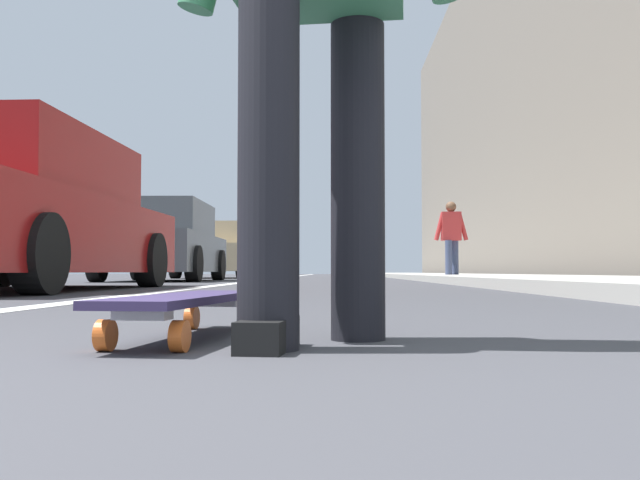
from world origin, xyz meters
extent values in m
plane|color=#38383D|center=(10.00, 0.00, 0.00)|extent=(80.00, 80.00, 0.00)
cube|color=silver|center=(20.00, 1.16, 0.00)|extent=(52.00, 0.16, 0.01)
cube|color=#9E9B93|center=(18.00, -3.47, 0.06)|extent=(52.00, 3.20, 0.11)
cube|color=slate|center=(22.00, -6.18, 6.22)|extent=(40.00, 1.20, 12.45)
cylinder|color=orange|center=(1.47, 0.11, 0.04)|extent=(0.07, 0.04, 0.07)
cylinder|color=orange|center=(1.45, -0.06, 0.04)|extent=(0.07, 0.04, 0.07)
cylinder|color=orange|center=(0.87, 0.18, 0.04)|extent=(0.07, 0.04, 0.07)
cylinder|color=orange|center=(0.85, 0.01, 0.04)|extent=(0.07, 0.04, 0.07)
cube|color=silver|center=(1.46, 0.03, 0.08)|extent=(0.07, 0.13, 0.02)
cube|color=silver|center=(0.86, 0.10, 0.08)|extent=(0.07, 0.13, 0.02)
cube|color=#33284C|center=(1.16, 0.06, 0.10)|extent=(0.86, 0.30, 0.02)
cylinder|color=black|center=(0.90, -0.17, 0.41)|extent=(0.14, 0.14, 0.82)
cylinder|color=black|center=(1.14, -0.38, 0.41)|extent=(0.14, 0.14, 0.82)
cube|color=black|center=(0.90, -0.17, 0.04)|extent=(0.27, 0.13, 0.07)
cube|color=maroon|center=(5.94, 2.72, 0.52)|extent=(4.61, 2.02, 0.70)
cube|color=maroon|center=(5.79, 2.72, 1.17)|extent=(2.56, 1.81, 0.60)
cube|color=#4C606B|center=(7.04, 2.68, 1.17)|extent=(0.09, 1.66, 0.51)
cylinder|color=black|center=(7.32, 1.78, 0.31)|extent=(0.62, 0.24, 0.62)
cylinder|color=black|center=(4.50, 1.87, 0.31)|extent=(0.62, 0.24, 0.62)
cube|color=#4C5156|center=(12.54, 2.91, 0.52)|extent=(4.20, 1.76, 0.70)
cube|color=#4C5156|center=(12.39, 2.91, 1.17)|extent=(2.32, 1.61, 0.60)
cube|color=#4C606B|center=(13.54, 2.92, 1.17)|extent=(0.05, 1.53, 0.51)
cylinder|color=black|center=(13.83, 3.75, 0.31)|extent=(0.62, 0.22, 0.62)
cylinder|color=black|center=(13.84, 2.09, 0.31)|extent=(0.62, 0.22, 0.62)
cylinder|color=black|center=(11.23, 3.73, 0.31)|extent=(0.62, 0.22, 0.62)
cylinder|color=black|center=(11.24, 2.08, 0.31)|extent=(0.62, 0.22, 0.62)
cube|color=tan|center=(18.68, 2.92, 0.54)|extent=(4.13, 1.87, 0.70)
cube|color=tan|center=(18.53, 2.93, 1.19)|extent=(2.28, 1.70, 0.60)
cube|color=#4C606B|center=(19.66, 2.91, 1.19)|extent=(0.07, 1.59, 0.51)
cylinder|color=black|center=(19.97, 3.76, 0.33)|extent=(0.67, 0.23, 0.67)
cylinder|color=black|center=(19.94, 2.05, 0.33)|extent=(0.67, 0.23, 0.67)
cylinder|color=black|center=(17.43, 3.80, 0.33)|extent=(0.67, 0.23, 0.67)
cylinder|color=black|center=(17.40, 2.09, 0.33)|extent=(0.67, 0.23, 0.67)
cylinder|color=#2D2D2D|center=(25.48, 1.56, 1.98)|extent=(0.12, 0.12, 3.97)
cube|color=black|center=(25.48, 1.56, 4.37)|extent=(0.24, 0.28, 0.80)
sphere|color=red|center=(25.61, 1.56, 4.63)|extent=(0.16, 0.16, 0.16)
sphere|color=#392907|center=(25.61, 1.56, 4.37)|extent=(0.16, 0.16, 0.16)
sphere|color=black|center=(25.61, 1.56, 4.11)|extent=(0.16, 0.16, 0.16)
cylinder|color=#384260|center=(14.94, -2.97, 0.43)|extent=(0.15, 0.15, 0.86)
cylinder|color=#384260|center=(14.67, -2.79, 0.43)|extent=(0.15, 0.15, 0.86)
cube|color=black|center=(14.94, -2.97, 0.04)|extent=(0.27, 0.10, 0.07)
cube|color=#B22D2D|center=(14.81, -2.87, 1.17)|extent=(0.25, 0.42, 0.63)
cylinder|color=#B22D2D|center=(14.81, -3.12, 1.17)|extent=(0.09, 0.25, 0.63)
cylinder|color=#B22D2D|center=(14.81, -2.62, 1.17)|extent=(0.09, 0.25, 0.63)
sphere|color=brown|center=(14.81, -2.87, 1.60)|extent=(0.23, 0.23, 0.23)
camera|label=1|loc=(-0.67, -0.32, 0.18)|focal=39.57mm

